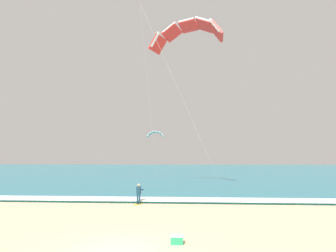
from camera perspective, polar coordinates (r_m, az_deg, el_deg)
name	(u,v)px	position (r m, az deg, el deg)	size (l,w,h in m)	color
ground_plane	(116,252)	(13.25, -10.25, -23.23)	(200.00, 200.00, 0.00)	beige
sea	(177,170)	(85.01, 1.77, -8.74)	(200.00, 120.00, 0.20)	teal
surf_foam	(154,199)	(26.30, -2.87, -14.23)	(200.00, 2.61, 0.04)	white
surfboard	(138,204)	(25.07, -5.86, -15.05)	(0.93, 1.46, 0.09)	yellow
kitesurfer	(139,193)	(24.96, -5.81, -12.97)	(0.65, 0.64, 1.69)	#143347
kite_primary	(187,32)	(36.51, 3.73, 18.11)	(8.95, 10.80, 19.17)	red
kite_distant	(155,134)	(61.78, -2.49, -1.51)	(3.68, 0.86, 1.31)	teal
cooler_box	(177,240)	(14.01, 1.79, -21.51)	(0.58, 0.38, 0.40)	#238E5B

